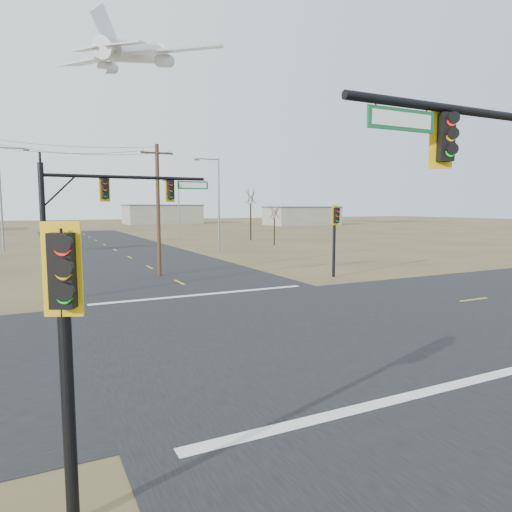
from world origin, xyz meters
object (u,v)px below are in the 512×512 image
(bare_tree_d, at_px, (251,196))
(streetlight_b, at_px, (178,205))
(streetlight_a, at_px, (217,200))
(bare_tree_c, at_px, (274,212))
(pedestal_signal_ne, at_px, (335,226))
(mast_arm_far, at_px, (106,202))
(pedestal_signal_sw, at_px, (64,310))
(utility_pole_near, at_px, (158,208))
(streetlight_c, at_px, (3,192))

(bare_tree_d, bearing_deg, streetlight_b, 141.01)
(streetlight_a, height_order, bare_tree_c, streetlight_a)
(pedestal_signal_ne, height_order, streetlight_a, streetlight_a)
(mast_arm_far, xyz_separation_m, bare_tree_d, (24.51, 33.31, 1.24))
(pedestal_signal_sw, height_order, streetlight_a, streetlight_a)
(pedestal_signal_sw, height_order, utility_pole_near, utility_pole_near)
(pedestal_signal_sw, bearing_deg, mast_arm_far, 104.11)
(streetlight_a, xyz_separation_m, bare_tree_c, (9.75, 5.46, -1.36))
(bare_tree_c, bearing_deg, mast_arm_far, -133.84)
(mast_arm_far, height_order, utility_pole_near, utility_pole_near)
(pedestal_signal_sw, xyz_separation_m, streetlight_c, (-2.76, 49.62, 2.98))
(streetlight_a, relative_size, streetlight_c, 0.87)
(pedestal_signal_ne, xyz_separation_m, streetlight_c, (-20.90, 31.28, 2.82))
(bare_tree_c, bearing_deg, streetlight_b, 115.55)
(mast_arm_far, xyz_separation_m, pedestal_signal_sw, (-3.24, -18.11, -1.68))
(streetlight_c, relative_size, bare_tree_c, 2.14)
(streetlight_c, bearing_deg, mast_arm_far, -97.01)
(utility_pole_near, relative_size, streetlight_c, 0.80)
(bare_tree_c, distance_m, bare_tree_d, 9.16)
(mast_arm_far, xyz_separation_m, streetlight_c, (-6.00, 31.51, 1.30))
(utility_pole_near, height_order, streetlight_b, utility_pole_near)
(pedestal_signal_ne, bearing_deg, bare_tree_d, 73.15)
(utility_pole_near, bearing_deg, streetlight_a, 54.02)
(streetlight_a, relative_size, bare_tree_d, 1.25)
(streetlight_b, bearing_deg, mast_arm_far, -103.86)
(mast_arm_far, relative_size, utility_pole_near, 0.98)
(bare_tree_d, bearing_deg, pedestal_signal_ne, -106.20)
(streetlight_c, distance_m, bare_tree_c, 30.40)
(pedestal_signal_ne, distance_m, bare_tree_d, 34.57)
(bare_tree_d, bearing_deg, mast_arm_far, -126.35)
(pedestal_signal_ne, relative_size, utility_pole_near, 0.55)
(bare_tree_c, bearing_deg, streetlight_c, 166.59)
(pedestal_signal_ne, height_order, pedestal_signal_sw, pedestal_signal_ne)
(mast_arm_far, distance_m, bare_tree_c, 33.94)
(pedestal_signal_ne, bearing_deg, utility_pole_near, 150.65)
(mast_arm_far, relative_size, bare_tree_d, 1.14)
(pedestal_signal_sw, distance_m, bare_tree_d, 58.51)
(utility_pole_near, xyz_separation_m, streetlight_b, (11.64, 34.22, 0.26))
(mast_arm_far, bearing_deg, utility_pole_near, 43.40)
(streetlight_b, height_order, bare_tree_c, streetlight_b)
(streetlight_c, xyz_separation_m, bare_tree_c, (29.50, -7.03, -2.21))
(streetlight_c, bearing_deg, pedestal_signal_ne, -74.05)
(mast_arm_far, height_order, pedestal_signal_ne, mast_arm_far)
(streetlight_b, relative_size, streetlight_c, 0.78)
(utility_pole_near, distance_m, bare_tree_d, 33.99)
(streetlight_a, relative_size, bare_tree_c, 1.86)
(pedestal_signal_sw, bearing_deg, streetlight_b, 96.04)
(pedestal_signal_sw, relative_size, bare_tree_d, 0.59)
(streetlight_c, relative_size, bare_tree_d, 1.45)
(streetlight_b, bearing_deg, streetlight_c, -150.54)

